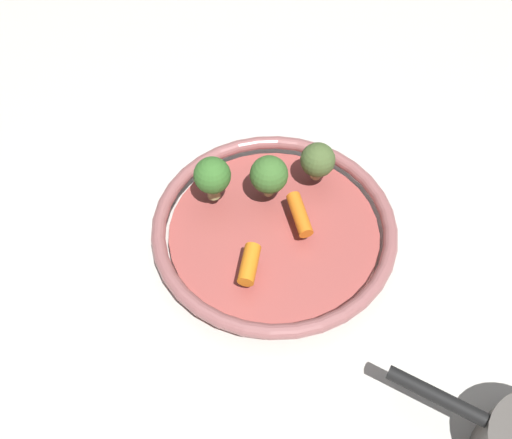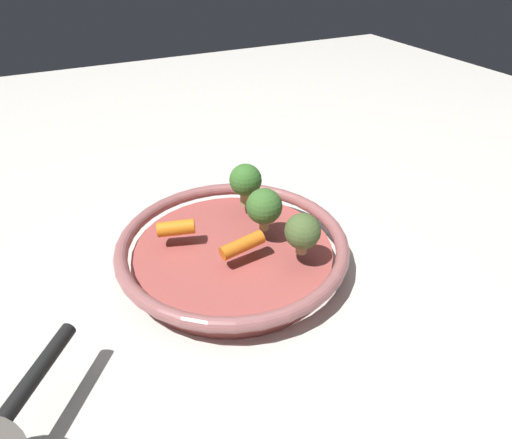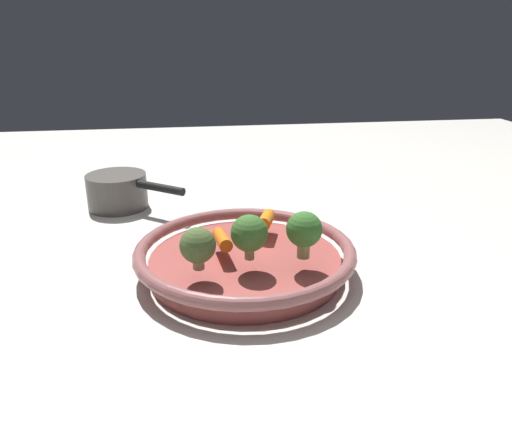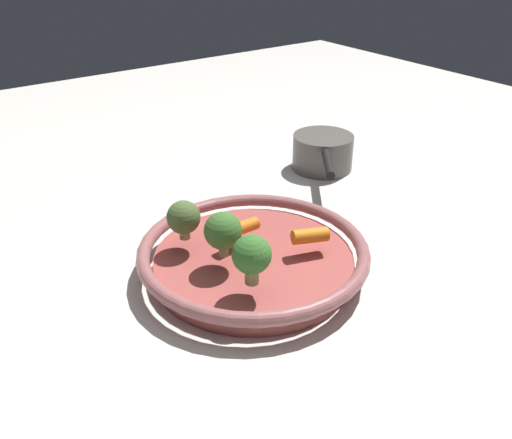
{
  "view_description": "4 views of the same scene",
  "coord_description": "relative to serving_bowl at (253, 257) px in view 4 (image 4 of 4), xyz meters",
  "views": [
    {
      "loc": [
        -0.45,
        0.09,
        0.67
      ],
      "look_at": [
        -0.02,
        0.03,
        0.08
      ],
      "focal_mm": 40.66,
      "sensor_mm": 36.0,
      "label": 1
    },
    {
      "loc": [
        -0.2,
        -0.48,
        0.42
      ],
      "look_at": [
        0.03,
        -0.02,
        0.08
      ],
      "focal_mm": 31.39,
      "sensor_mm": 36.0,
      "label": 2
    },
    {
      "loc": [
        0.67,
        -0.08,
        0.35
      ],
      "look_at": [
        -0.03,
        0.02,
        0.08
      ],
      "focal_mm": 34.77,
      "sensor_mm": 36.0,
      "label": 3
    },
    {
      "loc": [
        0.39,
        0.55,
        0.46
      ],
      "look_at": [
        -0.02,
        -0.02,
        0.08
      ],
      "focal_mm": 38.8,
      "sensor_mm": 36.0,
      "label": 4
    }
  ],
  "objects": [
    {
      "name": "broccoli_floret_large",
      "position": [
        0.07,
        -0.07,
        0.06
      ],
      "size": [
        0.05,
        0.05,
        0.06
      ],
      "color": "tan",
      "rests_on": "serving_bowl"
    },
    {
      "name": "broccoli_floret_mid",
      "position": [
        0.05,
        -0.0,
        0.06
      ],
      "size": [
        0.05,
        0.05,
        0.06
      ],
      "color": "tan",
      "rests_on": "serving_bowl"
    },
    {
      "name": "serving_bowl",
      "position": [
        0.0,
        0.0,
        0.0
      ],
      "size": [
        0.33,
        0.33,
        0.05
      ],
      "color": "#A84C47",
      "rests_on": "ground_plane"
    },
    {
      "name": "baby_carrot_center",
      "position": [
        -0.07,
        0.04,
        0.03
      ],
      "size": [
        0.06,
        0.04,
        0.02
      ],
      "primitive_type": "cylinder",
      "rotation": [
        1.62,
        0.0,
        4.39
      ],
      "color": "orange",
      "rests_on": "serving_bowl"
    },
    {
      "name": "ground_plane",
      "position": [
        0.0,
        0.0,
        -0.03
      ],
      "size": [
        2.43,
        2.43,
        0.0
      ],
      "primitive_type": "plane",
      "color": "beige"
    },
    {
      "name": "broccoli_floret_edge",
      "position": [
        0.06,
        0.08,
        0.06
      ],
      "size": [
        0.05,
        0.05,
        0.07
      ],
      "color": "#9CA466",
      "rests_on": "serving_bowl"
    },
    {
      "name": "baby_carrot_back",
      "position": [
        -0.0,
        -0.03,
        0.03
      ],
      "size": [
        0.07,
        0.03,
        0.02
      ],
      "primitive_type": "cylinder",
      "rotation": [
        1.49,
        0.0,
        1.68
      ],
      "color": "orange",
      "rests_on": "serving_bowl"
    },
    {
      "name": "saucepan",
      "position": [
        -0.33,
        -0.22,
        0.01
      ],
      "size": [
        0.17,
        0.2,
        0.07
      ],
      "color": "#56514C",
      "rests_on": "ground_plane"
    }
  ]
}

